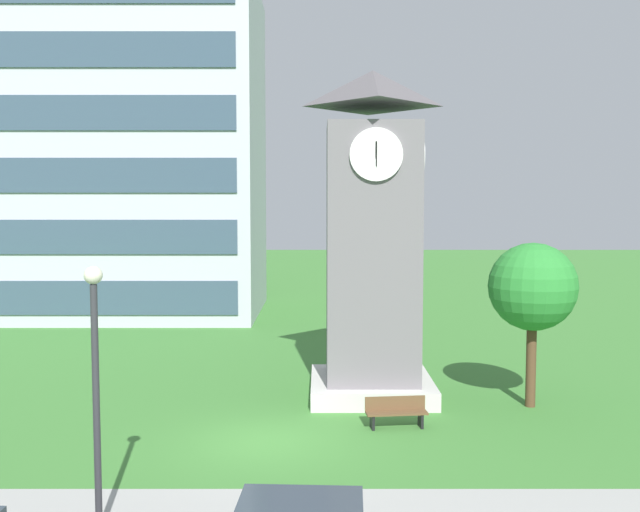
# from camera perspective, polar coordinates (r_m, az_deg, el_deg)

# --- Properties ---
(ground_plane) EXTENTS (160.00, 160.00, 0.00)m
(ground_plane) POSITION_cam_1_polar(r_m,az_deg,el_deg) (20.21, -4.79, -14.69)
(ground_plane) COLOR #3D7A33
(kerb_strip) EXTENTS (120.00, 1.60, 0.01)m
(kerb_strip) POSITION_cam_1_polar(r_m,az_deg,el_deg) (16.45, -5.97, -19.24)
(kerb_strip) COLOR #9E9E99
(kerb_strip) RESTS_ON ground
(office_building) EXTENTS (16.89, 10.87, 19.20)m
(office_building) POSITION_cam_1_polar(r_m,az_deg,el_deg) (44.01, -16.32, 8.07)
(office_building) COLOR #B7BCC6
(office_building) RESTS_ON ground
(clock_tower) EXTENTS (4.10, 4.10, 10.94)m
(clock_tower) POSITION_cam_1_polar(r_m,az_deg,el_deg) (23.88, 3.99, 0.31)
(clock_tower) COLOR slate
(clock_tower) RESTS_ON ground
(park_bench) EXTENTS (1.84, 0.67, 0.88)m
(park_bench) POSITION_cam_1_polar(r_m,az_deg,el_deg) (21.33, 5.93, -12.36)
(park_bench) COLOR brown
(park_bench) RESTS_ON ground
(street_lamp) EXTENTS (0.36, 0.36, 5.34)m
(street_lamp) POSITION_cam_1_polar(r_m,az_deg,el_deg) (14.72, -17.87, -8.52)
(street_lamp) COLOR #333338
(street_lamp) RESTS_ON ground
(tree_near_tower) EXTENTS (2.82, 2.82, 5.31)m
(tree_near_tower) POSITION_cam_1_polar(r_m,az_deg,el_deg) (23.61, 16.54, -2.45)
(tree_near_tower) COLOR #513823
(tree_near_tower) RESTS_ON ground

